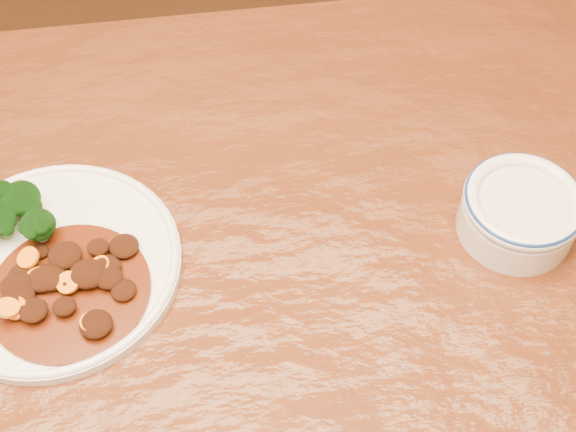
{
  "coord_description": "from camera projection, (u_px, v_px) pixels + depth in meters",
  "views": [
    {
      "loc": [
        0.08,
        -0.38,
        1.43
      ],
      "look_at": [
        0.08,
        0.11,
        0.77
      ],
      "focal_mm": 50.0,
      "sensor_mm": 36.0,
      "label": 1
    }
  ],
  "objects": [
    {
      "name": "mince_stew",
      "position": [
        65.0,
        284.0,
        0.77
      ],
      "size": [
        0.16,
        0.16,
        0.03
      ],
      "color": "#4C1908",
      "rests_on": "dinner_plate"
    },
    {
      "name": "dinner_plate",
      "position": [
        54.0,
        264.0,
        0.8
      ],
      "size": [
        0.25,
        0.25,
        0.02
      ],
      "rotation": [
        0.0,
        0.0,
        -0.2
      ],
      "color": "silver",
      "rests_on": "dining_table"
    },
    {
      "name": "dining_table",
      "position": [
        210.0,
        356.0,
        0.84
      ],
      "size": [
        1.61,
        1.09,
        0.75
      ],
      "rotation": [
        0.0,
        0.0,
        0.13
      ],
      "color": "#4D220D",
      "rests_on": "ground"
    },
    {
      "name": "broccoli_florets",
      "position": [
        4.0,
        215.0,
        0.8
      ],
      "size": [
        0.1,
        0.09,
        0.04
      ],
      "color": "#78A253",
      "rests_on": "dinner_plate"
    },
    {
      "name": "dip_bowl",
      "position": [
        520.0,
        211.0,
        0.81
      ],
      "size": [
        0.12,
        0.12,
        0.05
      ],
      "rotation": [
        0.0,
        0.0,
        -0.37
      ],
      "color": "beige",
      "rests_on": "dining_table"
    }
  ]
}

